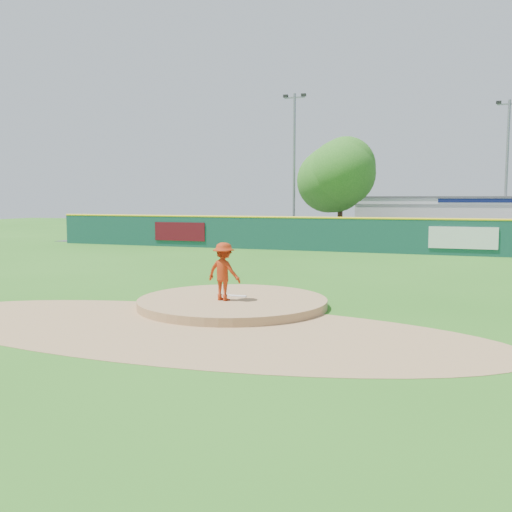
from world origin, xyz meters
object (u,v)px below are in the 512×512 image
(van, at_px, (354,238))
(pool_building_grp, at_px, (460,218))
(light_pole_right, at_px, (507,164))
(pitcher, at_px, (224,272))
(light_pole_left, at_px, (294,160))
(deciduous_tree, at_px, (341,178))
(playground_slide, at_px, (172,230))

(van, bearing_deg, pool_building_grp, -49.56)
(van, distance_m, light_pole_right, 12.94)
(pool_building_grp, bearing_deg, van, -121.52)
(van, xyz_separation_m, pool_building_grp, (6.39, 10.41, 1.05))
(pitcher, bearing_deg, pool_building_grp, -87.90)
(light_pole_left, bearing_deg, deciduous_tree, -26.57)
(pool_building_grp, relative_size, light_pole_left, 1.38)
(pitcher, height_order, pool_building_grp, pool_building_grp)
(playground_slide, bearing_deg, pool_building_grp, 22.88)
(pool_building_grp, height_order, light_pole_right, light_pole_right)
(van, bearing_deg, deciduous_tree, 7.20)
(pool_building_grp, relative_size, light_pole_right, 1.52)
(deciduous_tree, distance_m, light_pole_left, 4.72)
(deciduous_tree, relative_size, light_pole_left, 0.67)
(pitcher, xyz_separation_m, van, (-0.27, 21.94, -0.47))
(pitcher, relative_size, light_pole_left, 0.15)
(pool_building_grp, height_order, light_pole_left, light_pole_left)
(light_pole_right, bearing_deg, pool_building_grp, 135.05)
(van, distance_m, light_pole_left, 9.51)
(pool_building_grp, relative_size, deciduous_tree, 2.07)
(pool_building_grp, bearing_deg, light_pole_right, -44.95)
(pitcher, relative_size, playground_slide, 0.61)
(light_pole_left, bearing_deg, playground_slide, -156.73)
(pool_building_grp, distance_m, light_pole_right, 5.75)
(pitcher, relative_size, pool_building_grp, 0.11)
(van, height_order, playground_slide, playground_slide)
(deciduous_tree, bearing_deg, light_pole_left, 153.43)
(van, relative_size, pool_building_grp, 0.28)
(pitcher, bearing_deg, playground_slide, -45.79)
(pitcher, relative_size, deciduous_tree, 0.22)
(pitcher, xyz_separation_m, light_pole_left, (-5.88, 27.36, 4.97))
(playground_slide, bearing_deg, pitcher, -58.59)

